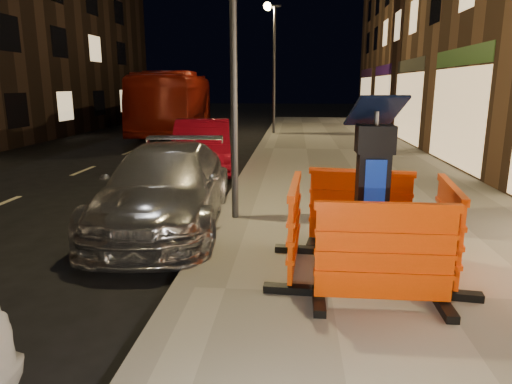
# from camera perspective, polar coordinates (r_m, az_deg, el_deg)

# --- Properties ---
(ground_plane) EXTENTS (120.00, 120.00, 0.00)m
(ground_plane) POSITION_cam_1_polar(r_m,az_deg,el_deg) (5.71, -9.11, -12.98)
(ground_plane) COLOR black
(ground_plane) RESTS_ON ground
(sidewalk) EXTENTS (6.00, 60.00, 0.15)m
(sidewalk) POSITION_cam_1_polar(r_m,az_deg,el_deg) (5.78, 21.94, -12.67)
(sidewalk) COLOR gray
(sidewalk) RESTS_ON ground
(kerb) EXTENTS (0.30, 60.00, 0.15)m
(kerb) POSITION_cam_1_polar(r_m,az_deg,el_deg) (5.68, -9.14, -12.30)
(kerb) COLOR slate
(kerb) RESTS_ON ground
(parking_kiosk) EXTENTS (0.73, 0.73, 2.11)m
(parking_kiosk) POSITION_cam_1_polar(r_m,az_deg,el_deg) (5.81, 14.29, -0.12)
(parking_kiosk) COLOR black
(parking_kiosk) RESTS_ON sidewalk
(barrier_front) EXTENTS (1.52, 0.63, 1.18)m
(barrier_front) POSITION_cam_1_polar(r_m,az_deg,el_deg) (5.05, 15.70, -7.78)
(barrier_front) COLOR #F24203
(barrier_front) RESTS_ON sidewalk
(barrier_back) EXTENTS (1.59, 0.83, 1.18)m
(barrier_back) POSITION_cam_1_polar(r_m,az_deg,el_deg) (6.83, 12.81, -2.10)
(barrier_back) COLOR #F24203
(barrier_back) RESTS_ON sidewalk
(barrier_kerbside) EXTENTS (0.71, 1.55, 1.18)m
(barrier_kerbside) POSITION_cam_1_polar(r_m,az_deg,el_deg) (5.85, 4.79, -4.40)
(barrier_kerbside) COLOR #F24203
(barrier_kerbside) RESTS_ON sidewalk
(barrier_bldgside) EXTENTS (0.81, 1.58, 1.18)m
(barrier_bldgside) POSITION_cam_1_polar(r_m,az_deg,el_deg) (6.16, 22.81, -4.52)
(barrier_bldgside) COLOR #F24203
(barrier_bldgside) RESTS_ON sidewalk
(car_silver) EXTENTS (2.41, 5.11, 1.44)m
(car_silver) POSITION_cam_1_polar(r_m,az_deg,el_deg) (8.52, -10.96, -4.13)
(car_silver) COLOR #B8B8BE
(car_silver) RESTS_ON ground
(car_red) EXTENTS (2.33, 4.77, 1.51)m
(car_red) POSITION_cam_1_polar(r_m,az_deg,el_deg) (13.83, -6.60, 2.69)
(car_red) COLOR maroon
(car_red) RESTS_ON ground
(bus_doubledecker) EXTENTS (3.78, 11.58, 3.17)m
(bus_doubledecker) POSITION_cam_1_polar(r_m,az_deg,el_deg) (25.02, -9.86, 7.27)
(bus_doubledecker) COLOR maroon
(bus_doubledecker) RESTS_ON ground
(street_lamp_mid) EXTENTS (0.12, 0.12, 6.00)m
(street_lamp_mid) POSITION_cam_1_polar(r_m,az_deg,el_deg) (8.06, -2.83, 17.78)
(street_lamp_mid) COLOR #3F3F44
(street_lamp_mid) RESTS_ON sidewalk
(street_lamp_far) EXTENTS (0.12, 0.12, 6.00)m
(street_lamp_far) POSITION_cam_1_polar(r_m,az_deg,el_deg) (23.00, 2.29, 14.81)
(street_lamp_far) COLOR #3F3F44
(street_lamp_far) RESTS_ON sidewalk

